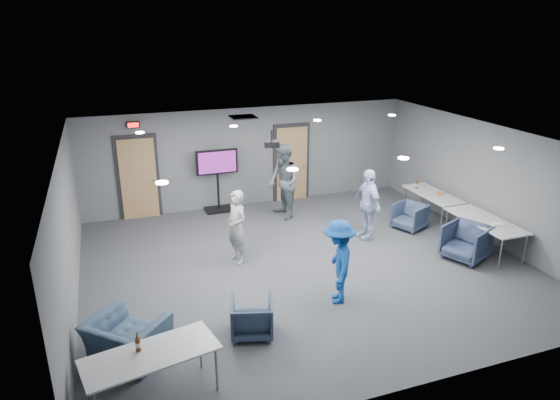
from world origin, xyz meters
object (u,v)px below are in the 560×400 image
object	(u,v)px
person_b	(283,182)
chair_right_b	(466,242)
chair_front_a	(252,317)
table_right_a	(433,195)
chair_right_a	(410,216)
chair_front_b	(127,339)
person_a	(237,227)
table_right_b	(485,222)
bottle_right	(417,185)
tv_stand	(218,177)
table_front_left	(151,356)
person_c	(367,204)
projector	(272,144)
person_d	(338,262)
bottle_front	(138,344)

from	to	relation	value
person_b	chair_right_b	world-z (taller)	person_b
chair_front_a	table_right_a	size ratio (longest dim) A/B	0.40
chair_right_a	chair_front_b	bearing A→B (deg)	-90.71
person_a	table_right_b	bearing A→B (deg)	58.28
table_right_a	bottle_right	distance (m)	0.55
chair_front_a	tv_stand	distance (m)	5.84
table_front_left	person_c	bearing A→B (deg)	24.07
chair_front_a	table_front_left	world-z (taller)	table_front_left
table_front_left	tv_stand	world-z (taller)	tv_stand
chair_right_a	tv_stand	bearing A→B (deg)	-147.92
chair_front_a	projector	bearing A→B (deg)	-98.43
table_front_left	table_right_a	bearing A→B (deg)	17.98
chair_front_b	chair_right_a	bearing A→B (deg)	-113.26
person_a	projector	size ratio (longest dim) A/B	4.30
person_b	chair_right_b	xyz separation A→B (m)	(2.86, -3.59, -0.58)
chair_right_a	chair_front_b	size ratio (longest dim) A/B	0.66
person_d	projector	world-z (taller)	projector
person_a	chair_right_b	size ratio (longest dim) A/B	1.86
table_right_a	table_right_b	world-z (taller)	same
chair_right_b	table_right_a	bearing A→B (deg)	139.14
chair_right_a	chair_front_a	bearing A→B (deg)	-83.01
person_c	table_front_left	bearing A→B (deg)	-56.78
chair_front_b	tv_stand	size ratio (longest dim) A/B	0.64
person_d	bottle_front	world-z (taller)	person_d
table_right_a	bottle_front	bearing A→B (deg)	118.30
chair_front_b	chair_front_a	bearing A→B (deg)	-136.51
person_a	tv_stand	bearing A→B (deg)	156.52
table_right_a	bottle_front	world-z (taller)	bottle_front
chair_front_a	table_right_a	distance (m)	6.62
bottle_right	person_b	bearing A→B (deg)	163.86
person_b	table_right_a	xyz separation A→B (m)	(3.51, -1.48, -0.29)
chair_right_a	projector	world-z (taller)	projector
table_right_b	person_d	bearing A→B (deg)	101.89
chair_right_a	chair_right_b	size ratio (longest dim) A/B	0.83
bottle_front	bottle_right	bearing A→B (deg)	31.68
bottle_front	table_front_left	bearing A→B (deg)	-38.25
bottle_right	projector	xyz separation A→B (m)	(-4.22, -0.64, 1.58)
chair_front_b	projector	size ratio (longest dim) A/B	2.91
person_b	table_right_a	world-z (taller)	person_b
person_d	tv_stand	bearing A→B (deg)	-148.23
person_b	bottle_front	xyz separation A→B (m)	(-4.09, -5.57, -0.14)
person_a	chair_right_b	bearing A→B (deg)	53.99
chair_front_a	table_right_a	xyz separation A→B (m)	(5.77, 3.21, 0.37)
person_b	tv_stand	size ratio (longest dim) A/B	1.15
person_b	projector	size ratio (longest dim) A/B	5.27
person_c	chair_right_b	bearing A→B (deg)	37.61
person_b	chair_right_b	distance (m)	4.63
chair_right_b	bottle_front	world-z (taller)	bottle_front
bottle_front	tv_stand	world-z (taller)	tv_stand
chair_front_a	projector	size ratio (longest dim) A/B	1.87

